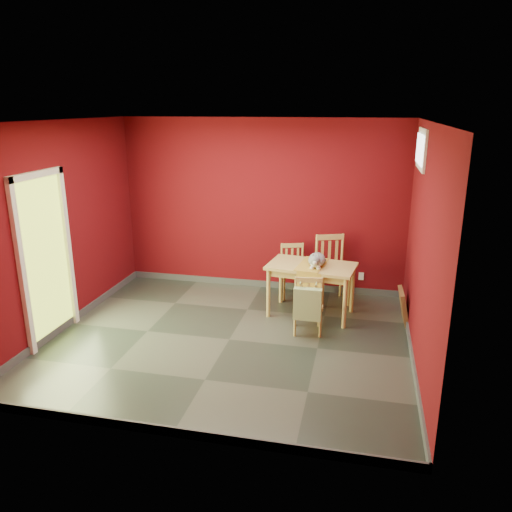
% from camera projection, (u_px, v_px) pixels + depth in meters
% --- Properties ---
extents(ground, '(4.50, 4.50, 0.00)m').
position_uv_depth(ground, '(229.00, 339.00, 6.38)').
color(ground, '#2D342D').
rests_on(ground, ground).
extents(room_shell, '(4.50, 4.50, 4.50)m').
position_uv_depth(room_shell, '(229.00, 336.00, 6.36)').
color(room_shell, '#53080D').
rests_on(room_shell, ground).
extents(doorway, '(0.06, 1.01, 2.13)m').
position_uv_depth(doorway, '(45.00, 253.00, 6.14)').
color(doorway, '#B7D838').
rests_on(doorway, ground).
extents(window, '(0.05, 0.90, 0.50)m').
position_uv_depth(window, '(421.00, 149.00, 6.17)').
color(window, white).
rests_on(window, room_shell).
extents(outlet_plate, '(0.08, 0.02, 0.12)m').
position_uv_depth(outlet_plate, '(361.00, 276.00, 7.81)').
color(outlet_plate, silver).
rests_on(outlet_plate, room_shell).
extents(dining_table, '(1.28, 0.85, 0.74)m').
position_uv_depth(dining_table, '(312.00, 271.00, 6.96)').
color(dining_table, tan).
rests_on(dining_table, ground).
extents(table_runner, '(0.43, 0.74, 0.35)m').
position_uv_depth(table_runner, '(311.00, 271.00, 6.84)').
color(table_runner, gold).
rests_on(table_runner, dining_table).
extents(chair_far_left, '(0.48, 0.48, 0.82)m').
position_uv_depth(chair_far_left, '(293.00, 270.00, 7.72)').
color(chair_far_left, tan).
rests_on(chair_far_left, ground).
extents(chair_far_right, '(0.61, 0.61, 1.01)m').
position_uv_depth(chair_far_right, '(332.00, 268.00, 7.50)').
color(chair_far_right, tan).
rests_on(chair_far_right, ground).
extents(chair_near, '(0.43, 0.43, 0.81)m').
position_uv_depth(chair_near, '(308.00, 303.00, 6.46)').
color(chair_near, tan).
rests_on(chair_near, ground).
extents(tote_bag, '(0.35, 0.20, 0.48)m').
position_uv_depth(tote_bag, '(308.00, 304.00, 6.24)').
color(tote_bag, '#95B271').
rests_on(tote_bag, chair_near).
extents(cat, '(0.32, 0.52, 0.24)m').
position_uv_depth(cat, '(317.00, 257.00, 6.86)').
color(cat, slate).
rests_on(cat, table_runner).
extents(picture_frame, '(0.17, 0.46, 0.46)m').
position_uv_depth(picture_frame, '(403.00, 306.00, 6.84)').
color(picture_frame, brown).
rests_on(picture_frame, ground).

